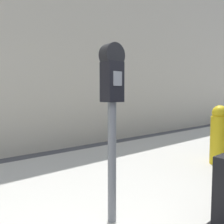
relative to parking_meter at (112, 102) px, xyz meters
name	(u,v)px	position (x,y,z in m)	size (l,w,h in m)	color
sidewalk	(9,208)	(-0.59, 0.88, -1.05)	(24.00, 2.80, 0.12)	#ADAAA3
parking_meter	(112,102)	(0.00, 0.00, 0.00)	(0.19, 0.14, 1.46)	slate
fire_hydrant	(219,135)	(2.24, 0.16, -0.54)	(0.25, 0.25, 0.91)	gold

